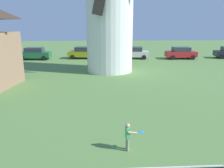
{
  "coord_description": "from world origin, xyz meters",
  "views": [
    {
      "loc": [
        -0.6,
        -2.7,
        4.61
      ],
      "look_at": [
        -0.21,
        4.27,
        2.71
      ],
      "focal_mm": 35.91,
      "sensor_mm": 36.0,
      "label": 1
    }
  ],
  "objects_px": {
    "parked_car_cream": "(134,53)",
    "parked_car_red": "(181,53)",
    "parked_car_mustard": "(84,53)",
    "player_far": "(128,135)",
    "parked_car_green": "(35,53)"
  },
  "relations": [
    {
      "from": "parked_car_cream",
      "to": "parked_car_red",
      "type": "height_order",
      "value": "same"
    },
    {
      "from": "parked_car_mustard",
      "to": "parked_car_cream",
      "type": "relative_size",
      "value": 1.06
    },
    {
      "from": "player_far",
      "to": "parked_car_green",
      "type": "height_order",
      "value": "parked_car_green"
    },
    {
      "from": "player_far",
      "to": "parked_car_red",
      "type": "bearing_deg",
      "value": 65.84
    },
    {
      "from": "player_far",
      "to": "parked_car_red",
      "type": "distance_m",
      "value": 24.07
    },
    {
      "from": "parked_car_red",
      "to": "parked_car_mustard",
      "type": "bearing_deg",
      "value": 175.71
    },
    {
      "from": "player_far",
      "to": "parked_car_cream",
      "type": "bearing_deg",
      "value": 81.04
    },
    {
      "from": "parked_car_mustard",
      "to": "parked_car_red",
      "type": "xyz_separation_m",
      "value": [
        12.94,
        -0.97,
        -0.0
      ]
    },
    {
      "from": "parked_car_cream",
      "to": "parked_car_red",
      "type": "relative_size",
      "value": 1.04
    },
    {
      "from": "parked_car_green",
      "to": "parked_car_cream",
      "type": "bearing_deg",
      "value": 0.39
    },
    {
      "from": "player_far",
      "to": "parked_car_green",
      "type": "relative_size",
      "value": 0.26
    },
    {
      "from": "parked_car_mustard",
      "to": "parked_car_red",
      "type": "relative_size",
      "value": 1.1
    },
    {
      "from": "parked_car_green",
      "to": "parked_car_red",
      "type": "xyz_separation_m",
      "value": [
        19.38,
        -0.47,
        -0.0
      ]
    },
    {
      "from": "parked_car_red",
      "to": "player_far",
      "type": "bearing_deg",
      "value": -114.16
    },
    {
      "from": "parked_car_cream",
      "to": "parked_car_red",
      "type": "bearing_deg",
      "value": -5.03
    }
  ]
}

